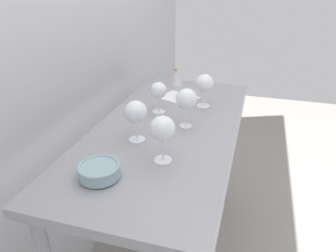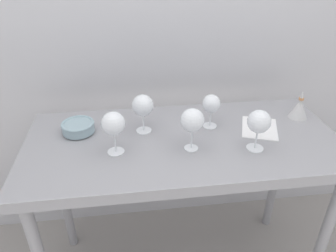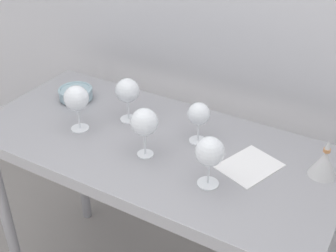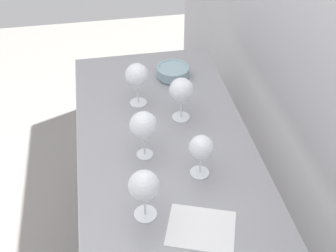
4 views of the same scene
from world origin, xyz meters
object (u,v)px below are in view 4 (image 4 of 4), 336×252
(wine_glass_near_left, at_px, (137,76))
(tasting_sheet_upper, at_px, (201,228))
(tasting_bowl, at_px, (173,71))
(wine_glass_far_left, at_px, (181,91))
(wine_glass_far_right, at_px, (201,149))
(wine_glass_near_center, at_px, (143,126))
(wine_glass_near_right, at_px, (144,187))

(wine_glass_near_left, bearing_deg, tasting_sheet_upper, 9.23)
(tasting_bowl, bearing_deg, tasting_sheet_upper, -4.86)
(wine_glass_far_left, xyz_separation_m, tasting_bowl, (-0.30, 0.02, -0.10))
(tasting_bowl, bearing_deg, wine_glass_far_right, -2.02)
(wine_glass_far_left, relative_size, wine_glass_near_center, 0.97)
(tasting_bowl, bearing_deg, wine_glass_far_left, -4.60)
(wine_glass_far_left, height_order, tasting_sheet_upper, wine_glass_far_left)
(wine_glass_far_right, relative_size, wine_glass_far_left, 0.89)
(wine_glass_far_left, height_order, tasting_bowl, wine_glass_far_left)
(wine_glass_near_left, height_order, wine_glass_near_right, wine_glass_near_left)
(wine_glass_near_left, xyz_separation_m, wine_glass_near_right, (0.58, -0.05, -0.01))
(tasting_sheet_upper, relative_size, tasting_bowl, 1.36)
(wine_glass_near_center, bearing_deg, wine_glass_near_right, -7.33)
(wine_glass_near_left, relative_size, wine_glass_near_right, 1.04)
(wine_glass_near_right, bearing_deg, tasting_sheet_upper, 62.24)
(wine_glass_near_center, height_order, wine_glass_near_right, wine_glass_near_center)
(wine_glass_near_center, height_order, tasting_sheet_upper, wine_glass_near_center)
(tasting_sheet_upper, bearing_deg, wine_glass_near_right, -98.04)
(wine_glass_near_center, bearing_deg, tasting_sheet_upper, 19.42)
(wine_glass_near_center, bearing_deg, wine_glass_far_right, 54.49)
(wine_glass_far_right, xyz_separation_m, tasting_sheet_upper, (0.23, -0.05, -0.11))
(wine_glass_near_left, distance_m, tasting_sheet_upper, 0.69)
(wine_glass_near_left, xyz_separation_m, tasting_bowl, (-0.17, 0.18, -0.10))
(wine_glass_near_left, distance_m, wine_glass_far_right, 0.47)
(wine_glass_far_right, xyz_separation_m, wine_glass_near_right, (0.14, -0.21, 0.01))
(wine_glass_near_left, height_order, tasting_bowl, wine_glass_near_left)
(wine_glass_far_left, height_order, wine_glass_near_center, wine_glass_near_center)
(wine_glass_near_right, height_order, tasting_bowl, wine_glass_near_right)
(wine_glass_near_center, distance_m, tasting_sheet_upper, 0.40)
(wine_glass_far_left, relative_size, tasting_sheet_upper, 0.89)
(wine_glass_far_left, bearing_deg, wine_glass_near_center, -42.12)
(wine_glass_near_left, height_order, wine_glass_near_center, wine_glass_near_center)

